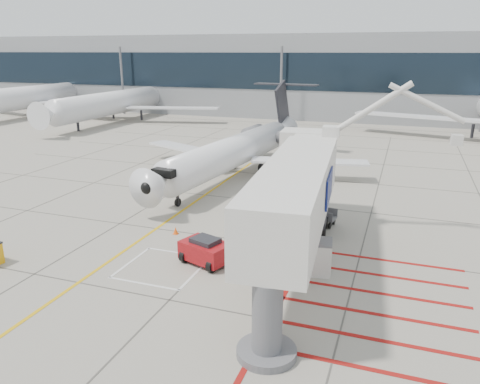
% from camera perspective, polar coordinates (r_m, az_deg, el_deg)
% --- Properties ---
extents(ground_plane, '(260.00, 260.00, 0.00)m').
position_cam_1_polar(ground_plane, '(26.13, -4.47, -8.88)').
color(ground_plane, '#9F9789').
rests_on(ground_plane, ground).
extents(regional_jet, '(27.36, 32.92, 7.97)m').
position_cam_1_polar(regional_jet, '(40.77, -2.26, 6.48)').
color(regional_jet, white).
rests_on(regional_jet, ground_plane).
extents(jet_bridge, '(11.31, 21.01, 8.10)m').
position_cam_1_polar(jet_bridge, '(23.54, 6.78, -1.27)').
color(jet_bridge, silver).
rests_on(jet_bridge, ground_plane).
extents(pushback_tug, '(3.08, 2.44, 1.56)m').
position_cam_1_polar(pushback_tug, '(26.06, -4.23, -7.06)').
color(pushback_tug, maroon).
rests_on(pushback_tug, ground_plane).
extents(baggage_cart, '(2.00, 1.44, 1.17)m').
position_cam_1_polar(baggage_cart, '(32.08, 9.93, -2.97)').
color(baggage_cart, '#505054').
rests_on(baggage_cart, ground_plane).
extents(ground_power_unit, '(2.49, 1.68, 1.83)m').
position_cam_1_polar(ground_power_unit, '(25.20, 8.44, -7.74)').
color(ground_power_unit, silver).
rests_on(ground_power_unit, ground_plane).
extents(cone_nose, '(0.33, 0.33, 0.46)m').
position_cam_1_polar(cone_nose, '(30.44, -7.86, -4.68)').
color(cone_nose, '#F4530C').
rests_on(cone_nose, ground_plane).
extents(cone_side, '(0.37, 0.37, 0.51)m').
position_cam_1_polar(cone_side, '(30.89, 5.69, -4.22)').
color(cone_side, '#FF510D').
rests_on(cone_side, ground_plane).
extents(terminal_building, '(180.00, 28.00, 14.00)m').
position_cam_1_polar(terminal_building, '(91.53, 20.27, 13.15)').
color(terminal_building, gray).
rests_on(terminal_building, ground_plane).
extents(terminal_glass_band, '(180.00, 0.10, 6.00)m').
position_cam_1_polar(terminal_glass_band, '(77.45, 20.33, 13.40)').
color(terminal_glass_band, black).
rests_on(terminal_glass_band, ground_plane).
extents(bg_aircraft_a, '(35.53, 39.48, 11.84)m').
position_cam_1_polar(bg_aircraft_a, '(92.84, -24.26, 12.09)').
color(bg_aircraft_a, silver).
rests_on(bg_aircraft_a, ground_plane).
extents(bg_aircraft_b, '(33.48, 37.20, 11.16)m').
position_cam_1_polar(bg_aircraft_b, '(81.38, -14.54, 12.30)').
color(bg_aircraft_b, silver).
rests_on(bg_aircraft_b, ground_plane).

